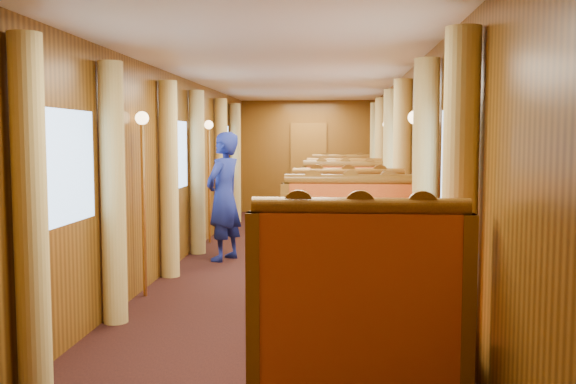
# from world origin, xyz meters

# --- Properties ---
(floor) EXTENTS (3.00, 12.00, 0.01)m
(floor) POSITION_xyz_m (0.00, 0.00, 0.00)
(floor) COLOR black
(floor) RESTS_ON ground
(ceiling) EXTENTS (3.00, 12.00, 0.01)m
(ceiling) POSITION_xyz_m (0.00, 0.00, 2.50)
(ceiling) COLOR silver
(ceiling) RESTS_ON wall_left
(wall_far) EXTENTS (3.00, 0.01, 2.50)m
(wall_far) POSITION_xyz_m (0.00, 6.00, 1.25)
(wall_far) COLOR brown
(wall_far) RESTS_ON floor
(wall_near) EXTENTS (3.00, 0.01, 2.50)m
(wall_near) POSITION_xyz_m (0.00, -6.00, 1.25)
(wall_near) COLOR brown
(wall_near) RESTS_ON floor
(wall_left) EXTENTS (0.01, 12.00, 2.50)m
(wall_left) POSITION_xyz_m (-1.50, 0.00, 1.25)
(wall_left) COLOR brown
(wall_left) RESTS_ON floor
(wall_right) EXTENTS (0.01, 12.00, 2.50)m
(wall_right) POSITION_xyz_m (1.50, 0.00, 1.25)
(wall_right) COLOR brown
(wall_right) RESTS_ON floor
(doorway_far) EXTENTS (0.80, 0.04, 2.00)m
(doorway_far) POSITION_xyz_m (0.00, 5.97, 1.00)
(doorway_far) COLOR brown
(doorway_far) RESTS_ON floor
(table_near) EXTENTS (1.05, 0.72, 0.75)m
(table_near) POSITION_xyz_m (0.75, -3.50, 0.38)
(table_near) COLOR white
(table_near) RESTS_ON floor
(banquette_near_fwd) EXTENTS (1.30, 0.55, 1.34)m
(banquette_near_fwd) POSITION_xyz_m (0.75, -4.51, 0.42)
(banquette_near_fwd) COLOR red
(banquette_near_fwd) RESTS_ON floor
(banquette_near_aft) EXTENTS (1.30, 0.55, 1.34)m
(banquette_near_aft) POSITION_xyz_m (0.75, -2.49, 0.42)
(banquette_near_aft) COLOR red
(banquette_near_aft) RESTS_ON floor
(table_mid) EXTENTS (1.05, 0.72, 0.75)m
(table_mid) POSITION_xyz_m (0.75, 0.00, 0.38)
(table_mid) COLOR white
(table_mid) RESTS_ON floor
(banquette_mid_fwd) EXTENTS (1.30, 0.55, 1.34)m
(banquette_mid_fwd) POSITION_xyz_m (0.75, -1.01, 0.42)
(banquette_mid_fwd) COLOR red
(banquette_mid_fwd) RESTS_ON floor
(banquette_mid_aft) EXTENTS (1.30, 0.55, 1.34)m
(banquette_mid_aft) POSITION_xyz_m (0.75, 1.01, 0.42)
(banquette_mid_aft) COLOR red
(banquette_mid_aft) RESTS_ON floor
(table_far) EXTENTS (1.05, 0.72, 0.75)m
(table_far) POSITION_xyz_m (0.75, 3.50, 0.38)
(table_far) COLOR white
(table_far) RESTS_ON floor
(banquette_far_fwd) EXTENTS (1.30, 0.55, 1.34)m
(banquette_far_fwd) POSITION_xyz_m (0.75, 2.49, 0.42)
(banquette_far_fwd) COLOR red
(banquette_far_fwd) RESTS_ON floor
(banquette_far_aft) EXTENTS (1.30, 0.55, 1.34)m
(banquette_far_aft) POSITION_xyz_m (0.75, 4.51, 0.42)
(banquette_far_aft) COLOR red
(banquette_far_aft) RESTS_ON floor
(tea_tray) EXTENTS (0.37, 0.30, 0.01)m
(tea_tray) POSITION_xyz_m (0.64, -3.59, 0.76)
(tea_tray) COLOR silver
(tea_tray) RESTS_ON table_near
(teapot_left) EXTENTS (0.21, 0.17, 0.15)m
(teapot_left) POSITION_xyz_m (0.60, -3.58, 0.82)
(teapot_left) COLOR silver
(teapot_left) RESTS_ON tea_tray
(teapot_right) EXTENTS (0.19, 0.17, 0.13)m
(teapot_right) POSITION_xyz_m (0.75, -3.62, 0.82)
(teapot_right) COLOR silver
(teapot_right) RESTS_ON tea_tray
(teapot_back) EXTENTS (0.16, 0.13, 0.12)m
(teapot_back) POSITION_xyz_m (0.63, -3.41, 0.81)
(teapot_back) COLOR silver
(teapot_back) RESTS_ON tea_tray
(fruit_plate) EXTENTS (0.22, 0.22, 0.05)m
(fruit_plate) POSITION_xyz_m (1.04, -3.64, 0.77)
(fruit_plate) COLOR white
(fruit_plate) RESTS_ON table_near
(cup_inboard) EXTENTS (0.08, 0.08, 0.26)m
(cup_inboard) POSITION_xyz_m (0.38, -3.35, 0.86)
(cup_inboard) COLOR white
(cup_inboard) RESTS_ON table_near
(cup_outboard) EXTENTS (0.08, 0.08, 0.26)m
(cup_outboard) POSITION_xyz_m (0.43, -3.26, 0.86)
(cup_outboard) COLOR white
(cup_outboard) RESTS_ON table_near
(rose_vase_mid) EXTENTS (0.06, 0.06, 0.36)m
(rose_vase_mid) POSITION_xyz_m (0.74, 0.04, 0.93)
(rose_vase_mid) COLOR silver
(rose_vase_mid) RESTS_ON table_mid
(rose_vase_far) EXTENTS (0.06, 0.06, 0.36)m
(rose_vase_far) POSITION_xyz_m (0.79, 3.48, 0.93)
(rose_vase_far) COLOR silver
(rose_vase_far) RESTS_ON table_far
(window_left_near) EXTENTS (0.01, 1.20, 0.90)m
(window_left_near) POSITION_xyz_m (-1.49, -3.50, 1.45)
(window_left_near) COLOR #84ADE0
(window_left_near) RESTS_ON wall_left
(curtain_left_near_a) EXTENTS (0.22, 0.22, 2.35)m
(curtain_left_near_a) POSITION_xyz_m (-1.38, -4.28, 1.18)
(curtain_left_near_a) COLOR tan
(curtain_left_near_a) RESTS_ON floor
(curtain_left_near_b) EXTENTS (0.22, 0.22, 2.35)m
(curtain_left_near_b) POSITION_xyz_m (-1.38, -2.72, 1.18)
(curtain_left_near_b) COLOR tan
(curtain_left_near_b) RESTS_ON floor
(window_right_near) EXTENTS (0.01, 1.20, 0.90)m
(window_right_near) POSITION_xyz_m (1.49, -3.50, 1.45)
(window_right_near) COLOR #84ADE0
(window_right_near) RESTS_ON wall_right
(curtain_right_near_a) EXTENTS (0.22, 0.22, 2.35)m
(curtain_right_near_a) POSITION_xyz_m (1.38, -4.28, 1.18)
(curtain_right_near_a) COLOR tan
(curtain_right_near_a) RESTS_ON floor
(curtain_right_near_b) EXTENTS (0.22, 0.22, 2.35)m
(curtain_right_near_b) POSITION_xyz_m (1.38, -2.72, 1.18)
(curtain_right_near_b) COLOR tan
(curtain_right_near_b) RESTS_ON floor
(window_left_mid) EXTENTS (0.01, 1.20, 0.90)m
(window_left_mid) POSITION_xyz_m (-1.49, 0.00, 1.45)
(window_left_mid) COLOR #84ADE0
(window_left_mid) RESTS_ON wall_left
(curtain_left_mid_a) EXTENTS (0.22, 0.22, 2.35)m
(curtain_left_mid_a) POSITION_xyz_m (-1.38, -0.78, 1.18)
(curtain_left_mid_a) COLOR tan
(curtain_left_mid_a) RESTS_ON floor
(curtain_left_mid_b) EXTENTS (0.22, 0.22, 2.35)m
(curtain_left_mid_b) POSITION_xyz_m (-1.38, 0.78, 1.18)
(curtain_left_mid_b) COLOR tan
(curtain_left_mid_b) RESTS_ON floor
(window_right_mid) EXTENTS (0.01, 1.20, 0.90)m
(window_right_mid) POSITION_xyz_m (1.49, 0.00, 1.45)
(window_right_mid) COLOR #84ADE0
(window_right_mid) RESTS_ON wall_right
(curtain_right_mid_a) EXTENTS (0.22, 0.22, 2.35)m
(curtain_right_mid_a) POSITION_xyz_m (1.38, -0.78, 1.18)
(curtain_right_mid_a) COLOR tan
(curtain_right_mid_a) RESTS_ON floor
(curtain_right_mid_b) EXTENTS (0.22, 0.22, 2.35)m
(curtain_right_mid_b) POSITION_xyz_m (1.38, 0.78, 1.18)
(curtain_right_mid_b) COLOR tan
(curtain_right_mid_b) RESTS_ON floor
(window_left_far) EXTENTS (0.01, 1.20, 0.90)m
(window_left_far) POSITION_xyz_m (-1.49, 3.50, 1.45)
(window_left_far) COLOR #84ADE0
(window_left_far) RESTS_ON wall_left
(curtain_left_far_a) EXTENTS (0.22, 0.22, 2.35)m
(curtain_left_far_a) POSITION_xyz_m (-1.38, 2.72, 1.18)
(curtain_left_far_a) COLOR tan
(curtain_left_far_a) RESTS_ON floor
(curtain_left_far_b) EXTENTS (0.22, 0.22, 2.35)m
(curtain_left_far_b) POSITION_xyz_m (-1.38, 4.28, 1.18)
(curtain_left_far_b) COLOR tan
(curtain_left_far_b) RESTS_ON floor
(window_right_far) EXTENTS (0.01, 1.20, 0.90)m
(window_right_far) POSITION_xyz_m (1.49, 3.50, 1.45)
(window_right_far) COLOR #84ADE0
(window_right_far) RESTS_ON wall_right
(curtain_right_far_a) EXTENTS (0.22, 0.22, 2.35)m
(curtain_right_far_a) POSITION_xyz_m (1.38, 2.72, 1.18)
(curtain_right_far_a) COLOR tan
(curtain_right_far_a) RESTS_ON floor
(curtain_right_far_b) EXTENTS (0.22, 0.22, 2.35)m
(curtain_right_far_b) POSITION_xyz_m (1.38, 4.28, 1.18)
(curtain_right_far_b) COLOR tan
(curtain_right_far_b) RESTS_ON floor
(sconce_left_fore) EXTENTS (0.14, 0.14, 1.95)m
(sconce_left_fore) POSITION_xyz_m (-1.40, -1.75, 1.38)
(sconce_left_fore) COLOR #BF8C3F
(sconce_left_fore) RESTS_ON floor
(sconce_right_fore) EXTENTS (0.14, 0.14, 1.95)m
(sconce_right_fore) POSITION_xyz_m (1.40, -1.75, 1.38)
(sconce_right_fore) COLOR #BF8C3F
(sconce_right_fore) RESTS_ON floor
(sconce_left_aft) EXTENTS (0.14, 0.14, 1.95)m
(sconce_left_aft) POSITION_xyz_m (-1.40, 1.75, 1.38)
(sconce_left_aft) COLOR #BF8C3F
(sconce_left_aft) RESTS_ON floor
(sconce_right_aft) EXTENTS (0.14, 0.14, 1.95)m
(sconce_right_aft) POSITION_xyz_m (1.40, 1.75, 1.38)
(sconce_right_aft) COLOR #BF8C3F
(sconce_right_aft) RESTS_ON floor
(steward) EXTENTS (0.64, 0.76, 1.75)m
(steward) POSITION_xyz_m (-0.91, 0.30, 0.88)
(steward) COLOR navy
(steward) RESTS_ON floor
(passenger) EXTENTS (0.40, 0.44, 0.76)m
(passenger) POSITION_xyz_m (0.75, 0.75, 0.74)
(passenger) COLOR beige
(passenger) RESTS_ON banquette_mid_aft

